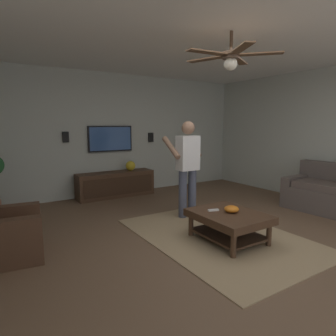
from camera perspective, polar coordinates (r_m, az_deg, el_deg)
name	(u,v)px	position (r m, az deg, el deg)	size (l,w,h in m)	color
ground_plane	(222,239)	(4.26, 10.38, -13.50)	(8.13, 8.13, 0.00)	brown
wall_back_tv	(121,135)	(6.88, -9.17, 6.44)	(0.10, 6.44, 2.71)	#B2B7AD
ceiling_slab	(227,30)	(4.13, 11.50, 24.83)	(6.98, 6.44, 0.10)	white
area_rug	(218,236)	(4.36, 9.71, -12.88)	(2.77, 1.91, 0.01)	#9E8460
armchair	(1,236)	(4.06, -29.73, -11.44)	(0.89, 0.90, 0.82)	#472D1E
coffee_table	(228,220)	(4.13, 11.70, -9.91)	(1.00, 0.80, 0.40)	#422B1C
media_console	(116,184)	(6.59, -10.15, -3.13)	(0.45, 1.70, 0.55)	#422B1C
tv	(110,139)	(6.69, -11.15, 5.62)	(0.05, 1.01, 0.57)	black
person_standing	(187,163)	(4.97, 3.76, 0.92)	(0.53, 0.53, 1.64)	#4C5166
bowl	(232,209)	(4.12, 12.27, -7.80)	(0.20, 0.20, 0.09)	orange
remote_white	(213,210)	(4.13, 8.84, -8.11)	(0.15, 0.04, 0.02)	white
vase_round	(130,166)	(6.68, -7.32, 0.43)	(0.22, 0.22, 0.22)	gold
wall_speaker_left	(151,137)	(7.14, -3.37, 6.00)	(0.06, 0.12, 0.22)	black
wall_speaker_right	(66,137)	(6.42, -19.31, 5.72)	(0.06, 0.12, 0.22)	black
ceiling_fan	(231,58)	(3.83, 12.10, 20.29)	(1.15, 1.16, 0.46)	#4C3828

